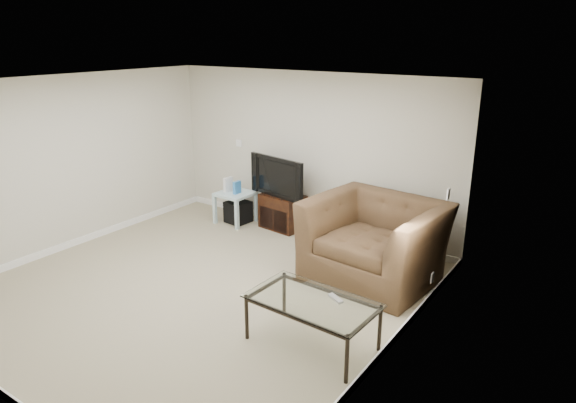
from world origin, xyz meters
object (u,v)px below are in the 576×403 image
Objects in this scene: tv_stand at (283,212)px; television at (281,176)px; subwoofer at (238,212)px; coffee_table at (312,322)px; recliner at (375,228)px; side_table at (236,207)px.

television is (-0.00, -0.03, 0.60)m from tv_stand.
coffee_table is (2.91, -2.34, 0.07)m from subwoofer.
coffee_table is at bearing -79.93° from recliner.
subwoofer is (0.03, 0.02, -0.08)m from side_table.
coffee_table is at bearing -43.27° from tv_stand.
tv_stand is 0.83m from side_table.
recliner is (2.00, -0.79, -0.19)m from television.
tv_stand is at bearing 130.09° from coffee_table.
television is at bearing -90.00° from tv_stand.
tv_stand is at bearing 163.16° from recliner.
coffee_table is at bearing -39.07° from television.
subwoofer is at bearing 31.82° from side_table.
tv_stand is 2.20m from recliner.
coffee_table is (2.95, -2.32, -0.01)m from side_table.
tv_stand is 3.33m from coffee_table.
subwoofer is (-0.77, -0.18, -0.70)m from television.
coffee_table is at bearing -38.19° from side_table.
tv_stand is at bearing 16.01° from side_table.
coffee_table is (0.14, -1.73, -0.44)m from recliner.
subwoofer is at bearing -158.13° from tv_stand.
tv_stand is 0.42× the size of recliner.
recliner is at bearing -10.95° from television.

